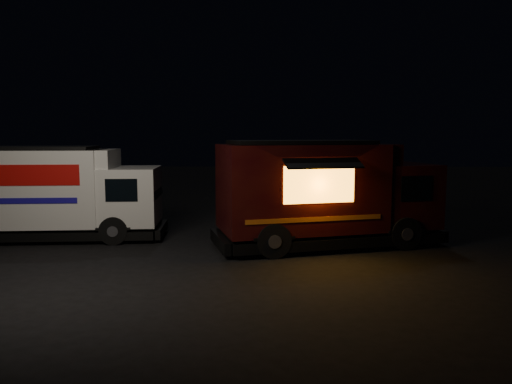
# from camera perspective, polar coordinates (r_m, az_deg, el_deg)

# --- Properties ---
(ground) EXTENTS (80.00, 80.00, 0.00)m
(ground) POSITION_cam_1_polar(r_m,az_deg,el_deg) (15.00, -7.43, -7.24)
(ground) COLOR black
(ground) RESTS_ON ground
(white_truck) EXTENTS (7.16, 2.95, 3.17)m
(white_truck) POSITION_cam_1_polar(r_m,az_deg,el_deg) (18.27, -21.48, -0.10)
(white_truck) COLOR silver
(white_truck) RESTS_ON ground
(red_truck) EXTENTS (7.73, 4.53, 3.39)m
(red_truck) POSITION_cam_1_polar(r_m,az_deg,el_deg) (16.16, 8.27, -0.14)
(red_truck) COLOR #340D09
(red_truck) RESTS_ON ground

